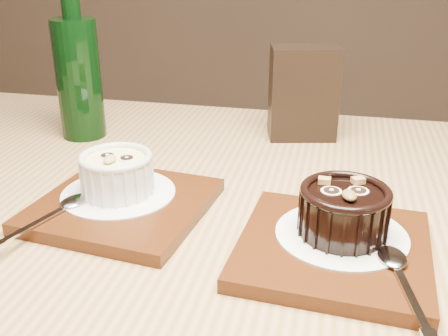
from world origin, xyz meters
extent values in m
cube|color=#9C7344|center=(0.15, -0.01, 0.73)|extent=(1.21, 0.82, 0.04)
cylinder|color=#9C7344|center=(-0.40, 0.35, 0.35)|extent=(0.06, 0.06, 0.71)
cube|color=#47200B|center=(0.01, -0.03, 0.76)|extent=(0.20, 0.20, 0.01)
cylinder|color=white|center=(0.00, -0.01, 0.77)|extent=(0.13, 0.13, 0.00)
cylinder|color=silver|center=(0.00, -0.01, 0.79)|extent=(0.08, 0.08, 0.04)
cylinder|color=#FFF79B|center=(0.00, -0.01, 0.81)|extent=(0.07, 0.07, 0.00)
torus|color=silver|center=(0.00, -0.01, 0.81)|extent=(0.08, 0.08, 0.01)
cylinder|color=black|center=(-0.01, -0.01, 0.81)|extent=(0.02, 0.02, 0.00)
cylinder|color=black|center=(0.02, -0.01, 0.81)|extent=(0.02, 0.02, 0.00)
ellipsoid|color=tan|center=(0.00, -0.02, 0.81)|extent=(0.01, 0.02, 0.01)
cube|color=#47200B|center=(0.25, -0.07, 0.76)|extent=(0.19, 0.19, 0.01)
cylinder|color=white|center=(0.25, -0.05, 0.77)|extent=(0.13, 0.13, 0.00)
cylinder|color=black|center=(0.25, -0.05, 0.79)|extent=(0.08, 0.08, 0.04)
cylinder|color=black|center=(0.25, -0.05, 0.81)|extent=(0.07, 0.07, 0.00)
torus|color=black|center=(0.25, -0.05, 0.81)|extent=(0.09, 0.09, 0.01)
cylinder|color=black|center=(0.24, -0.05, 0.81)|extent=(0.02, 0.02, 0.00)
cylinder|color=black|center=(0.27, -0.05, 0.81)|extent=(0.02, 0.02, 0.00)
ellipsoid|color=brown|center=(0.26, -0.07, 0.82)|extent=(0.02, 0.02, 0.01)
cube|color=olive|center=(0.23, -0.04, 0.82)|extent=(0.01, 0.01, 0.01)
cube|color=olive|center=(0.27, -0.03, 0.82)|extent=(0.01, 0.01, 0.01)
cube|color=black|center=(0.19, 0.26, 0.82)|extent=(0.11, 0.08, 0.14)
cylinder|color=black|center=(-0.14, 0.20, 0.84)|extent=(0.07, 0.07, 0.18)
camera|label=1|loc=(0.23, -0.51, 1.03)|focal=42.00mm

